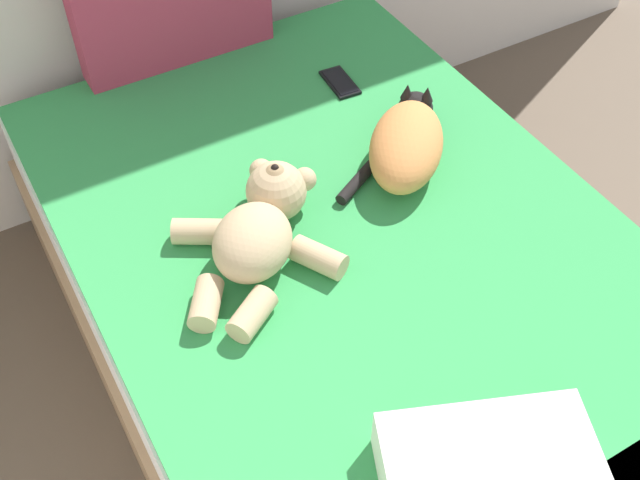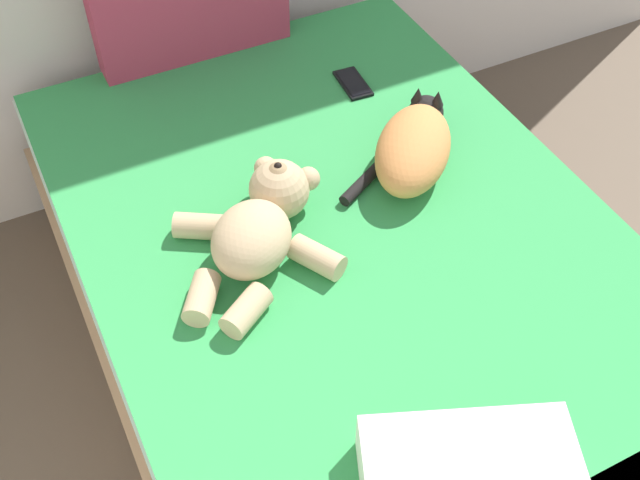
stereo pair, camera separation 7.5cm
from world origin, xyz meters
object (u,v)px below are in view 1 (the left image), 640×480
(cat, at_px, (407,142))
(cell_phone, at_px, (340,82))
(bed, at_px, (359,318))
(teddy_bear, at_px, (260,229))

(cat, relative_size, cell_phone, 2.71)
(bed, relative_size, cat, 5.03)
(bed, xyz_separation_m, cat, (0.26, 0.21, 0.35))
(cat, bearing_deg, bed, -141.21)
(bed, relative_size, cell_phone, 13.61)
(teddy_bear, height_order, cell_phone, teddy_bear)
(bed, relative_size, teddy_bear, 4.59)
(bed, bearing_deg, teddy_bear, 149.22)
(bed, distance_m, cell_phone, 0.73)
(bed, distance_m, cat, 0.49)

